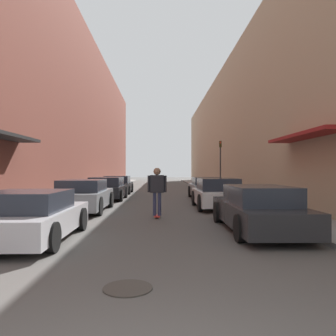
{
  "coord_description": "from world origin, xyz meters",
  "views": [
    {
      "loc": [
        0.18,
        -1.75,
        1.67
      ],
      "look_at": [
        0.54,
        12.24,
        1.79
      ],
      "focal_mm": 35.0,
      "sensor_mm": 36.0,
      "label": 1
    }
  ],
  "objects": [
    {
      "name": "curb_strip_left",
      "position": [
        -4.8,
        27.53,
        0.06
      ],
      "size": [
        1.8,
        55.07,
        0.12
      ],
      "color": "gray",
      "rests_on": "ground"
    },
    {
      "name": "parked_car_left_1",
      "position": [
        -2.94,
        11.78,
        0.64
      ],
      "size": [
        1.96,
        4.59,
        1.31
      ],
      "color": "gray",
      "rests_on": "ground"
    },
    {
      "name": "skateboarder",
      "position": [
        0.09,
        9.89,
        1.09
      ],
      "size": [
        0.68,
        0.78,
        1.77
      ],
      "color": "#B2231E",
      "rests_on": "ground"
    },
    {
      "name": "building_row_left",
      "position": [
        -7.7,
        27.53,
        6.72
      ],
      "size": [
        4.9,
        55.07,
        13.43
      ],
      "color": "brown",
      "rests_on": "ground"
    },
    {
      "name": "parked_car_right_1",
      "position": [
        2.73,
        12.67,
        0.65
      ],
      "size": [
        1.97,
        3.98,
        1.34
      ],
      "color": "silver",
      "rests_on": "ground"
    },
    {
      "name": "parked_car_left_2",
      "position": [
        -2.85,
        17.22,
        0.63
      ],
      "size": [
        2.06,
        4.09,
        1.3
      ],
      "color": "black",
      "rests_on": "ground"
    },
    {
      "name": "ground",
      "position": [
        0.0,
        22.03,
        0.0
      ],
      "size": [
        121.15,
        121.15,
        0.0
      ],
      "primitive_type": "plane",
      "color": "#4C4947"
    },
    {
      "name": "manhole_cover",
      "position": [
        -0.27,
        2.89,
        0.01
      ],
      "size": [
        0.7,
        0.7,
        0.02
      ],
      "color": "#332D28",
      "rests_on": "ground"
    },
    {
      "name": "building_row_right",
      "position": [
        7.7,
        27.53,
        5.4
      ],
      "size": [
        4.9,
        55.07,
        10.81
      ],
      "color": "tan",
      "rests_on": "ground"
    },
    {
      "name": "parked_car_right_2",
      "position": [
        2.94,
        17.67,
        0.63
      ],
      "size": [
        1.87,
        4.01,
        1.29
      ],
      "color": "gray",
      "rests_on": "ground"
    },
    {
      "name": "parked_car_left_0",
      "position": [
        -2.95,
        6.15,
        0.58
      ],
      "size": [
        2.09,
        4.05,
        1.19
      ],
      "color": "#B7B7BC",
      "rests_on": "ground"
    },
    {
      "name": "curb_strip_right",
      "position": [
        4.8,
        27.53,
        0.06
      ],
      "size": [
        1.8,
        55.07,
        0.12
      ],
      "color": "gray",
      "rests_on": "ground"
    },
    {
      "name": "parked_car_right_0",
      "position": [
        2.89,
        7.24,
        0.61
      ],
      "size": [
        1.87,
        4.76,
        1.26
      ],
      "color": "#232326",
      "rests_on": "ground"
    },
    {
      "name": "traffic_light",
      "position": [
        4.49,
        21.34,
        2.37
      ],
      "size": [
        0.16,
        0.22,
        3.66
      ],
      "color": "#2D2D2D",
      "rests_on": "curb_strip_right"
    },
    {
      "name": "parked_car_left_3",
      "position": [
        -2.92,
        22.46,
        0.62
      ],
      "size": [
        2.08,
        3.93,
        1.29
      ],
      "color": "#232326",
      "rests_on": "ground"
    }
  ]
}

